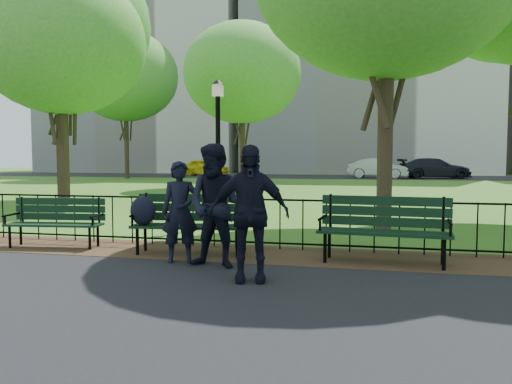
% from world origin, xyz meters
% --- Properties ---
extents(ground, '(120.00, 120.00, 0.00)m').
position_xyz_m(ground, '(0.00, 0.00, 0.00)').
color(ground, '#3F681B').
extents(asphalt_path, '(60.00, 9.20, 0.01)m').
position_xyz_m(asphalt_path, '(0.00, -3.40, 0.01)').
color(asphalt_path, black).
rests_on(asphalt_path, ground).
extents(dirt_strip, '(60.00, 1.60, 0.01)m').
position_xyz_m(dirt_strip, '(0.00, 1.50, 0.01)').
color(dirt_strip, '#372A16').
rests_on(dirt_strip, ground).
extents(far_street, '(70.00, 9.00, 0.01)m').
position_xyz_m(far_street, '(0.00, 35.00, 0.01)').
color(far_street, black).
rests_on(far_street, ground).
extents(iron_fence, '(24.06, 0.06, 1.00)m').
position_xyz_m(iron_fence, '(0.00, 2.00, 0.50)').
color(iron_fence, black).
rests_on(iron_fence, ground).
extents(apartment_west, '(22.00, 15.00, 26.00)m').
position_xyz_m(apartment_west, '(-22.00, 48.00, 13.00)').
color(apartment_west, beige).
rests_on(apartment_west, ground).
extents(apartment_mid, '(24.00, 15.00, 30.00)m').
position_xyz_m(apartment_mid, '(2.00, 48.00, 15.00)').
color(apartment_mid, silver).
rests_on(apartment_mid, ground).
extents(park_bench_main, '(1.96, 0.79, 1.08)m').
position_xyz_m(park_bench_main, '(-0.70, 1.22, 0.67)').
color(park_bench_main, black).
rests_on(park_bench_main, ground).
extents(park_bench_left_a, '(1.74, 0.72, 0.96)m').
position_xyz_m(park_bench_left_a, '(-2.96, 1.38, 0.55)').
color(park_bench_left_a, black).
rests_on(park_bench_left_a, ground).
extents(park_bench_right_a, '(2.00, 0.77, 1.11)m').
position_xyz_m(park_bench_right_a, '(2.74, 1.28, 0.63)').
color(park_bench_right_a, black).
rests_on(park_bench_right_a, ground).
extents(lamppost, '(0.31, 0.31, 3.42)m').
position_xyz_m(lamppost, '(-0.96, 4.72, 1.86)').
color(lamppost, black).
rests_on(lamppost, ground).
extents(tree_near_w, '(5.62, 5.62, 7.83)m').
position_xyz_m(tree_near_w, '(-7.62, 8.57, 5.44)').
color(tree_near_w, '#2D2116').
rests_on(tree_near_w, ground).
extents(tree_mid_w, '(6.69, 6.69, 9.33)m').
position_xyz_m(tree_mid_w, '(-8.67, 9.95, 6.48)').
color(tree_mid_w, '#2D2116').
rests_on(tree_mid_w, ground).
extents(tree_far_c, '(6.26, 6.26, 8.73)m').
position_xyz_m(tree_far_c, '(-4.17, 19.40, 6.06)').
color(tree_far_c, '#2D2116').
rests_on(tree_far_c, ground).
extents(tree_far_w, '(7.96, 7.96, 11.09)m').
position_xyz_m(tree_far_w, '(-15.60, 28.45, 7.70)').
color(tree_far_w, '#2D2116').
rests_on(tree_far_w, ground).
extents(person_left, '(0.65, 0.52, 1.55)m').
position_xyz_m(person_left, '(-0.30, 0.63, 0.79)').
color(person_left, black).
rests_on(person_left, asphalt_path).
extents(person_mid, '(0.92, 0.54, 1.81)m').
position_xyz_m(person_mid, '(0.35, 0.40, 0.92)').
color(person_mid, black).
rests_on(person_mid, asphalt_path).
extents(person_right, '(1.10, 0.64, 1.77)m').
position_xyz_m(person_right, '(1.00, -0.27, 0.90)').
color(person_right, black).
rests_on(person_right, asphalt_path).
extents(taxi, '(4.27, 1.78, 1.45)m').
position_xyz_m(taxi, '(-11.61, 35.08, 0.73)').
color(taxi, yellow).
rests_on(taxi, far_street).
extents(sedan_silver, '(4.73, 2.14, 1.50)m').
position_xyz_m(sedan_silver, '(3.15, 32.98, 0.76)').
color(sedan_silver, '#A1A4A8').
rests_on(sedan_silver, far_street).
extents(sedan_dark, '(5.58, 3.03, 1.53)m').
position_xyz_m(sedan_dark, '(7.29, 33.33, 0.78)').
color(sedan_dark, black).
rests_on(sedan_dark, far_street).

